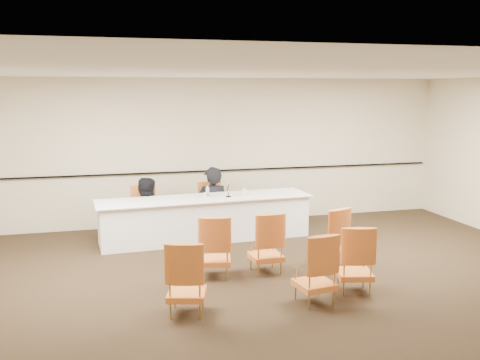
# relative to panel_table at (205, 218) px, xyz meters

# --- Properties ---
(floor) EXTENTS (10.00, 10.00, 0.00)m
(floor) POSITION_rel_panel_table_xyz_m (0.45, -2.72, -0.40)
(floor) COLOR black
(floor) RESTS_ON ground
(ceiling) EXTENTS (10.00, 10.00, 0.00)m
(ceiling) POSITION_rel_panel_table_xyz_m (0.45, -2.72, 2.60)
(ceiling) COLOR white
(ceiling) RESTS_ON ground
(wall_back) EXTENTS (10.00, 0.04, 3.00)m
(wall_back) POSITION_rel_panel_table_xyz_m (0.45, 1.28, 1.10)
(wall_back) COLOR beige
(wall_back) RESTS_ON ground
(wall_rail) EXTENTS (9.80, 0.04, 0.03)m
(wall_rail) POSITION_rel_panel_table_xyz_m (0.45, 1.24, 0.70)
(wall_rail) COLOR black
(wall_rail) RESTS_ON wall_back
(panel_table) EXTENTS (4.01, 1.14, 0.79)m
(panel_table) POSITION_rel_panel_table_xyz_m (0.00, 0.00, 0.00)
(panel_table) COLOR white
(panel_table) RESTS_ON ground
(panelist_main) EXTENTS (0.70, 0.48, 1.85)m
(panelist_main) POSITION_rel_panel_table_xyz_m (0.26, 0.60, -0.04)
(panelist_main) COLOR black
(panelist_main) RESTS_ON ground
(panelist_main_chair) EXTENTS (0.53, 0.53, 0.95)m
(panelist_main_chair) POSITION_rel_panel_table_xyz_m (0.26, 0.60, 0.08)
(panelist_main_chair) COLOR #AB681E
(panelist_main_chair) RESTS_ON ground
(panelist_second) EXTENTS (0.88, 0.72, 1.68)m
(panelist_second) POSITION_rel_panel_table_xyz_m (-1.06, 0.52, -0.11)
(panelist_second) COLOR black
(panelist_second) RESTS_ON ground
(panelist_second_chair) EXTENTS (0.53, 0.53, 0.95)m
(panelist_second_chair) POSITION_rel_panel_table_xyz_m (-1.06, 0.52, 0.08)
(panelist_second_chair) COLOR #AB681E
(panelist_second_chair) RESTS_ON ground
(papers) EXTENTS (0.31, 0.23, 0.00)m
(papers) POSITION_rel_panel_table_xyz_m (0.50, -0.02, 0.40)
(papers) COLOR white
(papers) RESTS_ON panel_table
(microphone) EXTENTS (0.13, 0.21, 0.28)m
(microphone) POSITION_rel_panel_table_xyz_m (0.42, -0.08, 0.54)
(microphone) COLOR black
(microphone) RESTS_ON panel_table
(water_bottle) EXTENTS (0.07, 0.07, 0.22)m
(water_bottle) POSITION_rel_panel_table_xyz_m (0.04, -0.01, 0.51)
(water_bottle) COLOR teal
(water_bottle) RESTS_ON panel_table
(drinking_glass) EXTENTS (0.08, 0.08, 0.10)m
(drinking_glass) POSITION_rel_panel_table_xyz_m (-0.01, -0.04, 0.45)
(drinking_glass) COLOR white
(drinking_glass) RESTS_ON panel_table
(coffee_cup) EXTENTS (0.09, 0.09, 0.13)m
(coffee_cup) POSITION_rel_panel_table_xyz_m (0.74, -0.02, 0.46)
(coffee_cup) COLOR white
(coffee_cup) RESTS_ON panel_table
(aud_chair_front_left) EXTENTS (0.59, 0.59, 0.95)m
(aud_chair_front_left) POSITION_rel_panel_table_xyz_m (-0.26, -2.03, 0.08)
(aud_chair_front_left) COLOR #AB681E
(aud_chair_front_left) RESTS_ON ground
(aud_chair_front_mid) EXTENTS (0.52, 0.52, 0.95)m
(aud_chair_front_mid) POSITION_rel_panel_table_xyz_m (0.53, -2.04, 0.08)
(aud_chair_front_mid) COLOR #AB681E
(aud_chair_front_mid) RESTS_ON ground
(aud_chair_front_right) EXTENTS (0.64, 0.64, 0.95)m
(aud_chair_front_right) POSITION_rel_panel_table_xyz_m (1.61, -2.00, 0.08)
(aud_chair_front_right) COLOR #AB681E
(aud_chair_front_right) RESTS_ON ground
(aud_chair_back_left) EXTENTS (0.62, 0.62, 0.95)m
(aud_chair_back_left) POSITION_rel_panel_table_xyz_m (-0.87, -3.24, 0.08)
(aud_chair_back_left) COLOR #AB681E
(aud_chair_back_left) RESTS_ON ground
(aud_chair_back_mid) EXTENTS (0.56, 0.56, 0.95)m
(aud_chair_back_mid) POSITION_rel_panel_table_xyz_m (0.79, -3.34, 0.08)
(aud_chair_back_mid) COLOR #AB681E
(aud_chair_back_mid) RESTS_ON ground
(aud_chair_back_right) EXTENTS (0.60, 0.60, 0.95)m
(aud_chair_back_right) POSITION_rel_panel_table_xyz_m (1.47, -3.10, 0.08)
(aud_chair_back_right) COLOR #AB681E
(aud_chair_back_right) RESTS_ON ground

